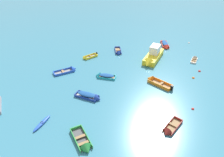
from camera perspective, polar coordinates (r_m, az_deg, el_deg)
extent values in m
ellipsoid|color=blue|center=(26.89, -18.41, -11.37)|extent=(1.61, 3.04, 0.28)
torus|color=black|center=(26.81, -18.45, -11.17)|extent=(0.49, 0.49, 0.06)
cube|color=gray|center=(40.21, -5.86, 5.79)|extent=(2.55, 2.34, 0.09)
cube|color=yellow|center=(39.77, -5.48, 5.73)|extent=(2.09, 1.77, 0.38)
cube|color=yellow|center=(40.51, -6.25, 6.21)|extent=(2.09, 1.77, 0.38)
cube|color=yellow|center=(40.79, -4.30, 6.51)|extent=(0.69, 0.79, 0.38)
cone|color=yellow|center=(39.49, -7.57, 5.41)|extent=(1.07, 1.11, 0.93)
cube|color=#937047|center=(40.17, -5.71, 6.12)|extent=(0.77, 0.84, 0.03)
cube|color=black|center=(40.79, -4.17, 6.72)|extent=(0.35, 0.35, 0.53)
cube|color=beige|center=(29.77, -6.79, -4.95)|extent=(3.36, 2.18, 0.09)
cube|color=navy|center=(30.09, -6.27, -4.12)|extent=(3.12, 1.28, 0.36)
cube|color=navy|center=(29.30, -7.35, -5.37)|extent=(3.12, 1.28, 0.36)
cube|color=navy|center=(30.42, -9.55, -3.96)|extent=(0.53, 1.11, 0.36)
cone|color=navy|center=(29.00, -3.80, -5.54)|extent=(1.12, 1.32, 1.12)
cube|color=#937047|center=(29.72, -7.11, -4.54)|extent=(0.70, 1.10, 0.03)
cube|color=#937047|center=(29.33, -5.45, -5.00)|extent=(0.70, 1.10, 0.03)
ellipsoid|color=#19478C|center=(29.51, -6.84, -4.27)|extent=(3.09, 2.03, 0.35)
cube|color=#99754C|center=(32.83, 12.79, -1.60)|extent=(3.41, 3.22, 0.12)
cube|color=orange|center=(32.25, 12.22, -1.80)|extent=(2.78, 2.49, 0.50)
cube|color=orange|center=(33.20, 13.41, -0.88)|extent=(2.78, 2.49, 0.50)
cube|color=orange|center=(32.06, 15.56, -2.56)|extent=(0.93, 1.02, 0.50)
cone|color=orange|center=(33.50, 10.10, -0.06)|extent=(1.44, 1.47, 1.23)
cube|color=#937047|center=(32.60, 13.13, -1.31)|extent=(1.04, 1.11, 0.03)
cube|color=black|center=(31.91, 15.84, -2.41)|extent=(0.47, 0.47, 0.70)
cube|color=gray|center=(31.56, -27.85, -6.29)|extent=(1.58, 3.21, 0.44)
cube|color=#4C4C51|center=(24.25, -8.36, -15.91)|extent=(2.67, 3.48, 0.10)
cube|color=#288C3D|center=(24.26, -6.87, -15.18)|extent=(1.72, 3.05, 0.41)
cube|color=#288C3D|center=(24.03, -9.92, -16.14)|extent=(1.72, 3.05, 0.41)
cube|color=#288C3D|center=(25.28, -9.76, -13.02)|extent=(1.20, 0.74, 0.41)
cone|color=#288C3D|center=(23.00, -6.78, -18.65)|extent=(1.49, 1.30, 1.27)
cube|color=#937047|center=(24.19, -8.55, -15.24)|extent=(1.21, 0.88, 0.03)
cube|color=#937047|center=(23.55, -7.68, -16.89)|extent=(1.21, 0.88, 0.03)
cube|color=#99754C|center=(33.78, -1.50, 0.32)|extent=(2.88, 1.60, 0.08)
cube|color=teal|center=(33.25, -1.75, -0.03)|extent=(2.80, 0.63, 0.31)
cube|color=teal|center=(34.20, -1.26, 0.99)|extent=(2.80, 0.63, 0.31)
cube|color=teal|center=(33.45, 0.86, 0.20)|extent=(0.34, 1.14, 0.31)
cone|color=teal|center=(34.06, -3.92, 0.80)|extent=(0.86, 1.22, 1.11)
cube|color=#937047|center=(33.66, -1.26, 0.54)|extent=(0.50, 1.08, 0.03)
cube|color=#937047|center=(33.84, -2.62, 0.71)|extent=(0.50, 1.08, 0.03)
ellipsoid|color=#19478C|center=(33.58, -1.51, 0.86)|extent=(2.64, 1.51, 0.30)
cube|color=#99754C|center=(26.26, 16.04, -12.41)|extent=(2.58, 2.87, 0.09)
cube|color=maroon|center=(26.05, 17.17, -12.68)|extent=(1.92, 2.38, 0.36)
cube|color=maroon|center=(26.30, 15.01, -11.72)|extent=(1.92, 2.38, 0.36)
cube|color=maroon|center=(27.23, 17.49, -10.40)|extent=(0.90, 0.75, 0.36)
cone|color=maroon|center=(25.10, 14.48, -14.20)|extent=(1.24, 1.18, 1.04)
cube|color=#937047|center=(26.23, 16.26, -11.89)|extent=(0.95, 0.85, 0.03)
cube|color=#99754C|center=(46.21, 14.04, 8.67)|extent=(1.14, 3.27, 0.12)
cube|color=red|center=(46.28, 14.80, 8.83)|extent=(0.09, 3.40, 0.46)
cube|color=red|center=(46.02, 13.32, 8.90)|extent=(0.09, 3.40, 0.46)
cube|color=red|center=(47.68, 13.70, 9.69)|extent=(1.18, 0.13, 0.46)
cone|color=red|center=(44.55, 14.47, 7.97)|extent=(1.16, 0.78, 1.15)
cube|color=#937047|center=(46.27, 14.04, 9.06)|extent=(1.08, 0.36, 0.03)
cube|color=#937047|center=(45.38, 14.26, 8.55)|extent=(1.08, 0.36, 0.03)
ellipsoid|color=#19478C|center=(46.01, 14.12, 9.27)|extent=(1.09, 2.98, 0.35)
cube|color=#99754C|center=(41.52, 21.28, 4.50)|extent=(1.73, 2.41, 0.07)
cube|color=white|center=(41.51, 20.73, 4.76)|extent=(1.10, 2.17, 0.26)
cube|color=white|center=(41.46, 21.88, 4.47)|extent=(1.10, 2.17, 0.26)
cube|color=white|center=(40.41, 21.04, 3.93)|extent=(0.79, 0.45, 0.26)
cone|color=white|center=(42.60, 21.58, 5.31)|extent=(0.98, 0.85, 0.82)
cube|color=#937047|center=(41.35, 21.30, 4.61)|extent=(0.80, 0.56, 0.03)
cube|color=#937047|center=(41.97, 21.45, 5.00)|extent=(0.80, 0.56, 0.03)
cube|color=gray|center=(36.04, -12.81, 1.69)|extent=(3.36, 2.59, 0.09)
cube|color=blue|center=(36.50, -13.12, 2.31)|extent=(2.94, 1.71, 0.36)
cube|color=blue|center=(35.45, -12.54, 1.42)|extent=(2.94, 1.71, 0.36)
cube|color=blue|center=(35.68, -15.38, 1.21)|extent=(0.71, 1.13, 0.36)
cone|color=blue|center=(36.35, -10.24, 2.57)|extent=(1.25, 1.42, 1.20)
cube|color=#937047|center=(35.90, -13.11, 1.90)|extent=(0.85, 1.14, 0.03)
cube|color=yellow|center=(39.94, 11.11, 5.83)|extent=(4.67, 6.74, 0.96)
cone|color=yellow|center=(37.04, 9.61, 3.84)|extent=(2.19, 1.93, 1.82)
cube|color=white|center=(39.99, 11.56, 7.75)|extent=(2.39, 2.76, 1.47)
cube|color=black|center=(38.95, 11.18, 7.58)|extent=(1.42, 0.80, 0.65)
cube|color=#99754C|center=(42.36, 1.62, 7.41)|extent=(1.29, 3.07, 0.09)
cube|color=navy|center=(42.36, 2.35, 7.60)|extent=(0.38, 3.11, 0.38)
cube|color=navy|center=(42.25, 0.89, 7.56)|extent=(0.38, 3.11, 0.38)
cube|color=navy|center=(43.71, 1.42, 8.45)|extent=(1.05, 0.21, 0.38)
cone|color=navy|center=(40.84, 1.85, 6.65)|extent=(1.09, 0.81, 1.02)
cube|color=#937047|center=(42.42, 1.60, 7.77)|extent=(0.98, 0.42, 0.03)
sphere|color=red|center=(38.37, 22.54, 1.79)|extent=(0.45, 0.45, 0.45)
sphere|color=silver|center=(49.07, 20.05, 9.00)|extent=(0.39, 0.39, 0.39)
sphere|color=red|center=(29.55, 20.98, -7.73)|extent=(0.38, 0.38, 0.38)
sphere|color=orange|center=(36.07, 21.11, 0.10)|extent=(0.42, 0.42, 0.42)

